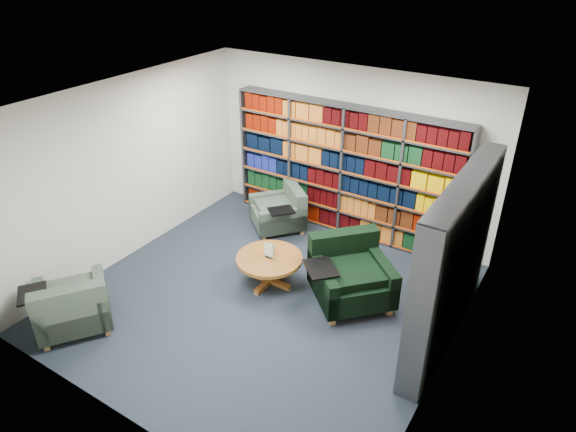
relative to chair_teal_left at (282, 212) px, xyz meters
The scene contains 7 objects.
room_shell 2.31m from the chair_teal_left, 63.77° to the right, with size 5.02×5.02×2.82m.
bookshelf_back 1.31m from the chair_teal_left, 30.27° to the left, with size 4.00×0.28×2.20m.
bookshelf_right 3.55m from the chair_teal_left, 20.62° to the right, with size 0.28×2.50×2.20m.
chair_teal_left is the anchor object (origin of this frame).
chair_green_right 2.20m from the chair_teal_left, 31.81° to the right, with size 1.41×1.41×0.91m.
chair_teal_front 3.76m from the chair_teal_left, 102.82° to the right, with size 1.24×1.24×0.81m.
coffee_table 1.67m from the chair_teal_left, 63.40° to the right, with size 0.96×0.96×0.68m.
Camera 1 is at (3.39, -4.76, 4.54)m, focal length 32.00 mm.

